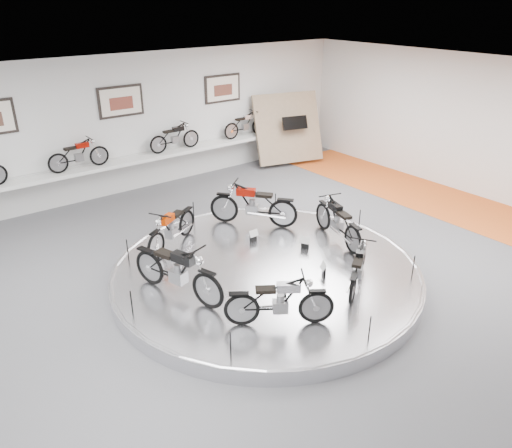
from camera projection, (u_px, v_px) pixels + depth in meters
floor at (275, 285)px, 10.32m from camera, size 16.00×16.00×0.00m
ceiling at (279, 88)px, 8.64m from camera, size 16.00×16.00×0.00m
wall_back at (123, 125)px, 14.51m from camera, size 16.00×0.00×16.00m
wall_right at (497, 131)px, 13.91m from camera, size 0.00×14.00×14.00m
orange_carpet_strip at (460, 207)px, 14.08m from camera, size 2.40×12.60×0.01m
dado_band at (129, 173)px, 15.11m from camera, size 15.68×0.04×1.10m
display_platform at (266, 273)px, 10.47m from camera, size 6.40×6.40×0.30m
platform_rim at (266, 268)px, 10.42m from camera, size 6.40×6.40×0.10m
shelf at (131, 161)px, 14.72m from camera, size 11.00×0.55×0.10m
poster_center at (121, 101)px, 14.19m from camera, size 1.35×0.06×0.88m
poster_right at (223, 88)px, 16.13m from camera, size 1.35×0.06×0.88m
display_panel at (288, 128)px, 17.28m from camera, size 2.56×1.52×2.30m
shelf_bike_b at (79, 157)px, 13.71m from camera, size 1.22×0.43×0.73m
shelf_bike_c at (175, 139)px, 15.37m from camera, size 1.22×0.43×0.73m
shelf_bike_d at (245, 126)px, 16.87m from camera, size 1.22×0.43×0.73m
bike_a at (253, 204)px, 12.09m from camera, size 1.68×1.84×1.09m
bike_b at (172, 227)px, 11.05m from camera, size 1.69×1.30×0.95m
bike_c at (177, 270)px, 9.22m from camera, size 1.18×1.95×1.08m
bike_d at (279, 301)px, 8.42m from camera, size 1.64×1.38×0.94m
bike_e at (358, 267)px, 9.53m from camera, size 1.53×1.25×0.87m
bike_f at (338, 221)px, 11.32m from camera, size 1.04×1.79×0.99m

